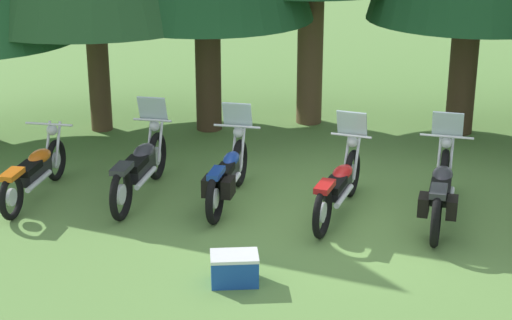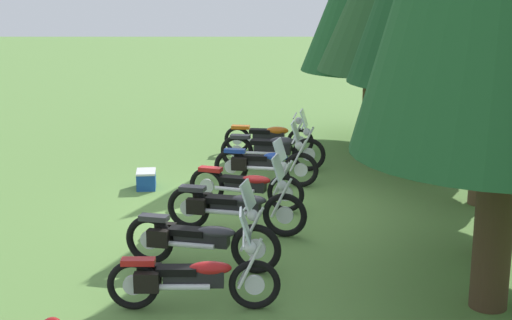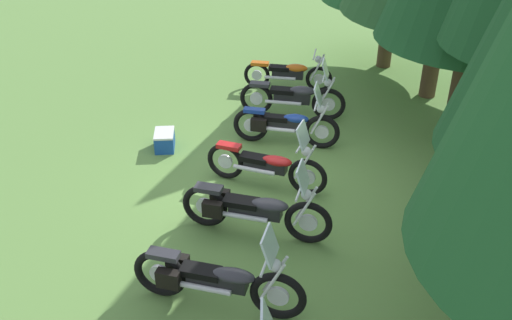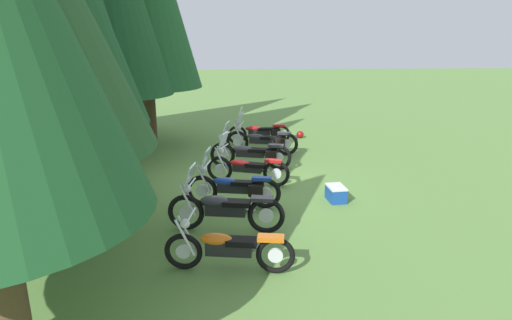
# 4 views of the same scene
# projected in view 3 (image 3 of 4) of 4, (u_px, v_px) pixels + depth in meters

# --- Properties ---
(ground_plane) EXTENTS (80.00, 80.00, 0.00)m
(ground_plane) POSITION_uv_depth(u_px,v_px,m) (264.00, 185.00, 10.27)
(ground_plane) COLOR #608C42
(motorcycle_0) EXTENTS (0.75, 2.20, 0.98)m
(motorcycle_0) POSITION_uv_depth(u_px,v_px,m) (288.00, 73.00, 13.85)
(motorcycle_0) COLOR black
(motorcycle_0) RESTS_ON ground_plane
(motorcycle_1) EXTENTS (0.68, 2.38, 1.39)m
(motorcycle_1) POSITION_uv_depth(u_px,v_px,m) (294.00, 97.00, 12.47)
(motorcycle_1) COLOR black
(motorcycle_1) RESTS_ON ground_plane
(motorcycle_2) EXTENTS (0.80, 2.19, 1.38)m
(motorcycle_2) POSITION_uv_depth(u_px,v_px,m) (285.00, 124.00, 11.36)
(motorcycle_2) COLOR black
(motorcycle_2) RESTS_ON ground_plane
(motorcycle_3) EXTENTS (0.92, 2.20, 1.37)m
(motorcycle_3) POSITION_uv_depth(u_px,v_px,m) (267.00, 165.00, 10.00)
(motorcycle_3) COLOR black
(motorcycle_3) RESTS_ON ground_plane
(motorcycle_4) EXTENTS (0.98, 2.41, 1.39)m
(motorcycle_4) POSITION_uv_depth(u_px,v_px,m) (254.00, 209.00, 8.79)
(motorcycle_4) COLOR black
(motorcycle_4) RESTS_ON ground_plane
(motorcycle_5) EXTENTS (0.94, 2.38, 1.39)m
(motorcycle_5) POSITION_uv_depth(u_px,v_px,m) (215.00, 279.00, 7.42)
(motorcycle_5) COLOR black
(motorcycle_5) RESTS_ON ground_plane
(picnic_cooler) EXTENTS (0.61, 0.44, 0.37)m
(picnic_cooler) POSITION_uv_depth(u_px,v_px,m) (165.00, 140.00, 11.36)
(picnic_cooler) COLOR #19479E
(picnic_cooler) RESTS_ON ground_plane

